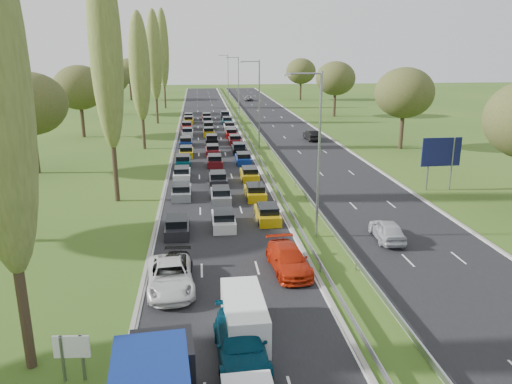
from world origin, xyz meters
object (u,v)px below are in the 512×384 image
info_sign (72,351)px  direction_sign (441,154)px  near_car_2 (170,277)px  white_van_rear (244,314)px  near_car_3 (174,271)px

info_sign → direction_sign: bearing=42.5°
near_car_2 → direction_sign: direction_sign is taller
near_car_2 → info_sign: info_sign is taller
info_sign → near_car_2: bearing=65.5°
white_van_rear → info_sign: bearing=-160.4°
info_sign → white_van_rear: bearing=21.0°
near_car_3 → direction_sign: 30.76m
near_car_3 → info_sign: bearing=-109.2°
near_car_2 → near_car_3: size_ratio=1.18×
white_van_rear → info_sign: 7.91m
near_car_3 → white_van_rear: size_ratio=0.98×
white_van_rear → near_car_2: bearing=125.5°
near_car_2 → direction_sign: size_ratio=1.08×
near_car_2 → info_sign: (-3.59, -7.88, 0.57)m
near_car_2 → info_sign: bearing=-119.2°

